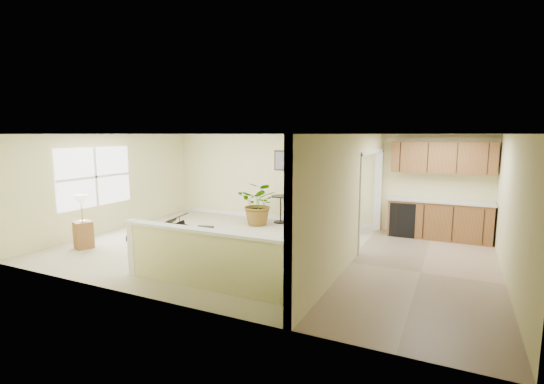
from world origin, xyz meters
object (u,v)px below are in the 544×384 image
at_px(accent_table, 281,205).
at_px(palm_plant, 259,204).
at_px(loveseat, 319,217).
at_px(lamp_stand, 83,226).
at_px(small_plant, 353,226).
at_px(piano, 164,216).
at_px(piano_bench, 201,240).

xyz_separation_m(accent_table, palm_plant, (-0.41, -0.53, 0.10)).
relative_size(loveseat, lamp_stand, 1.27).
distance_m(loveseat, accent_table, 1.19).
bearing_deg(lamp_stand, loveseat, 45.54).
xyz_separation_m(small_plant, lamp_stand, (-5.08, -3.79, 0.30)).
xyz_separation_m(accent_table, small_plant, (2.19, -0.40, -0.29)).
height_order(accent_table, lamp_stand, lamp_stand).
xyz_separation_m(loveseat, lamp_stand, (-4.06, -4.14, 0.22)).
distance_m(accent_table, palm_plant, 0.68).
distance_m(piano, small_plant, 4.72).
bearing_deg(piano, piano_bench, -31.63).
bearing_deg(piano, lamp_stand, -130.93).
relative_size(piano_bench, loveseat, 0.47).
bearing_deg(piano, small_plant, 18.39).
height_order(piano, piano_bench, piano).
height_order(piano_bench, palm_plant, palm_plant).
distance_m(piano_bench, palm_plant, 2.73).
bearing_deg(small_plant, piano, -151.71).
relative_size(loveseat, small_plant, 3.09).
bearing_deg(lamp_stand, accent_table, 55.34).
bearing_deg(small_plant, piano_bench, -132.71).
xyz_separation_m(piano_bench, lamp_stand, (-2.46, -0.95, 0.26)).
bearing_deg(accent_table, lamp_stand, -124.66).
xyz_separation_m(piano, accent_table, (1.96, 2.63, -0.01)).
relative_size(palm_plant, small_plant, 2.49).
distance_m(palm_plant, small_plant, 2.63).
relative_size(accent_table, palm_plant, 0.64).
xyz_separation_m(piano, small_plant, (4.15, 2.23, -0.30)).
height_order(piano, palm_plant, piano).
distance_m(piano_bench, small_plant, 3.86).
distance_m(accent_table, small_plant, 2.24).
distance_m(piano_bench, accent_table, 3.28).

